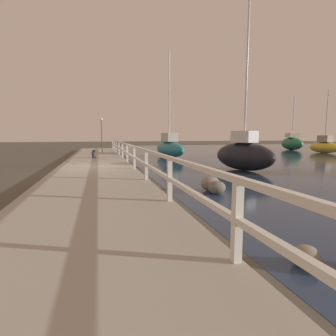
# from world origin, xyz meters

# --- Properties ---
(ground_plane) EXTENTS (120.00, 120.00, 0.00)m
(ground_plane) POSITION_xyz_m (0.00, 0.00, 0.00)
(ground_plane) COLOR #4C473D
(dock_walkway) EXTENTS (3.50, 36.00, 0.24)m
(dock_walkway) POSITION_xyz_m (0.00, 0.00, 0.12)
(dock_walkway) COLOR #9E998E
(dock_walkway) RESTS_ON ground
(railing) EXTENTS (0.10, 32.50, 1.01)m
(railing) POSITION_xyz_m (1.65, -0.00, 0.93)
(railing) COLOR silver
(railing) RESTS_ON dock_walkway
(boulder_mid_strip) EXTENTS (0.37, 0.33, 0.28)m
(boulder_mid_strip) POSITION_xyz_m (2.72, -10.22, 0.14)
(boulder_mid_strip) COLOR slate
(boulder_mid_strip) RESTS_ON ground
(boulder_upstream) EXTENTS (0.59, 0.54, 0.45)m
(boulder_upstream) POSITION_xyz_m (3.44, -5.56, 0.22)
(boulder_upstream) COLOR slate
(boulder_upstream) RESTS_ON ground
(boulder_far_strip) EXTENTS (0.52, 0.47, 0.39)m
(boulder_far_strip) POSITION_xyz_m (3.43, -6.04, 0.19)
(boulder_far_strip) COLOR #666056
(boulder_far_strip) RESTS_ON ground
(mooring_bollard) EXTENTS (0.25, 0.25, 0.53)m
(mooring_bollard) POSITION_xyz_m (-0.17, 4.68, 0.50)
(mooring_bollard) COLOR #333338
(mooring_bollard) RESTS_ON dock_walkway
(dock_lamp) EXTENTS (0.24, 0.24, 2.93)m
(dock_lamp) POSITION_xyz_m (0.44, 10.18, 2.34)
(dock_lamp) COLOR #514C47
(dock_lamp) RESTS_ON dock_walkway
(sailboat_yellow) EXTENTS (1.59, 3.20, 5.86)m
(sailboat_yellow) POSITION_xyz_m (21.05, 7.50, 0.67)
(sailboat_yellow) COLOR gold
(sailboat_yellow) RESTS_ON water_surface
(sailboat_green) EXTENTS (2.57, 4.50, 6.16)m
(sailboat_green) POSITION_xyz_m (21.80, 12.80, 0.81)
(sailboat_green) COLOR #236B42
(sailboat_green) RESTS_ON water_surface
(sailboat_teal) EXTENTS (1.63, 5.46, 7.93)m
(sailboat_teal) POSITION_xyz_m (5.53, 7.00, 0.74)
(sailboat_teal) COLOR #1E707A
(sailboat_teal) RESTS_ON water_surface
(sailboat_black) EXTENTS (2.35, 3.54, 7.99)m
(sailboat_black) POSITION_xyz_m (6.93, -1.64, 0.79)
(sailboat_black) COLOR black
(sailboat_black) RESTS_ON water_surface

